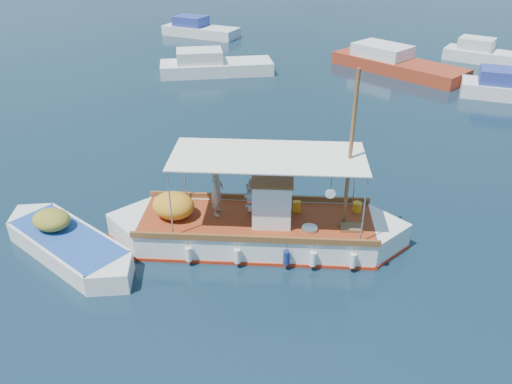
% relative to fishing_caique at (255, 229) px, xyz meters
% --- Properties ---
extents(ground, '(160.00, 160.00, 0.00)m').
position_rel_fishing_caique_xyz_m(ground, '(0.41, 0.13, -0.53)').
color(ground, black).
rests_on(ground, ground).
extents(fishing_caique, '(9.30, 4.76, 5.97)m').
position_rel_fishing_caique_xyz_m(fishing_caique, '(0.00, 0.00, 0.00)').
color(fishing_caique, white).
rests_on(fishing_caique, ground).
extents(dinghy, '(5.71, 2.93, 1.46)m').
position_rel_fishing_caique_xyz_m(dinghy, '(-5.21, -2.75, -0.22)').
color(dinghy, white).
rests_on(dinghy, ground).
extents(bg_boat_nw, '(7.52, 5.76, 1.80)m').
position_rel_fishing_caique_xyz_m(bg_boat_nw, '(-9.78, 16.87, -0.03)').
color(bg_boat_nw, silver).
rests_on(bg_boat_nw, ground).
extents(bg_boat_n, '(9.35, 6.31, 1.80)m').
position_rel_fishing_caique_xyz_m(bg_boat_n, '(1.24, 21.96, -0.03)').
color(bg_boat_n, maroon).
rests_on(bg_boat_n, ground).
extents(bg_boat_ne, '(5.77, 2.36, 1.80)m').
position_rel_fishing_caique_xyz_m(bg_boat_ne, '(8.25, 18.89, -0.03)').
color(bg_boat_ne, silver).
rests_on(bg_boat_ne, ground).
extents(bg_boat_far_w, '(6.68, 2.70, 1.80)m').
position_rel_fishing_caique_xyz_m(bg_boat_far_w, '(-15.99, 26.76, -0.03)').
color(bg_boat_far_w, silver).
rests_on(bg_boat_far_w, ground).
extents(bg_boat_far_n, '(5.98, 3.13, 1.80)m').
position_rel_fishing_caique_xyz_m(bg_boat_far_n, '(6.81, 26.77, -0.03)').
color(bg_boat_far_n, silver).
rests_on(bg_boat_far_n, ground).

